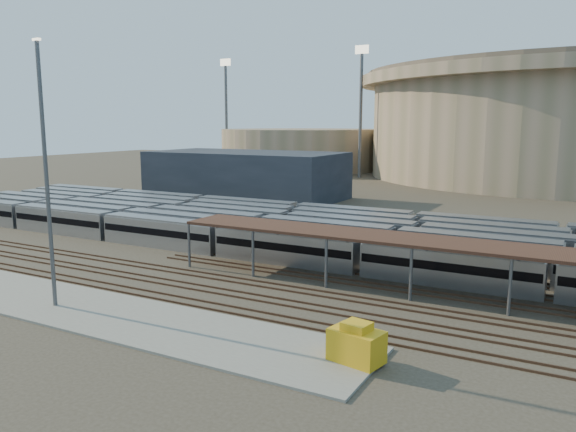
% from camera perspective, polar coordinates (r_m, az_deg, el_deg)
% --- Properties ---
extents(ground, '(420.00, 420.00, 0.00)m').
position_cam_1_polar(ground, '(59.80, -4.69, -6.36)').
color(ground, '#383026').
rests_on(ground, ground).
extents(apron, '(50.00, 9.00, 0.20)m').
position_cam_1_polar(apron, '(51.95, -18.68, -9.19)').
color(apron, gray).
rests_on(apron, ground).
extents(subway_trains, '(115.42, 23.90, 3.60)m').
position_cam_1_polar(subway_trains, '(78.69, -2.06, -1.14)').
color(subway_trains, '#A7A7AB').
rests_on(subway_trains, ground).
extents(inspection_shed, '(60.30, 6.00, 5.30)m').
position_cam_1_polar(inspection_shed, '(54.10, 17.64, -3.04)').
color(inspection_shed, '#535358').
rests_on(inspection_shed, ground).
extents(empty_tracks, '(170.00, 9.62, 0.18)m').
position_cam_1_polar(empty_tracks, '(55.84, -7.53, -7.47)').
color(empty_tracks, '#4C3323').
rests_on(empty_tracks, ground).
extents(stadium, '(124.00, 124.00, 32.50)m').
position_cam_1_polar(stadium, '(188.13, 26.87, 8.53)').
color(stadium, gray).
rests_on(stadium, ground).
extents(secondary_arena, '(56.00, 56.00, 14.00)m').
position_cam_1_polar(secondary_arena, '(200.46, 1.35, 6.82)').
color(secondary_arena, gray).
rests_on(secondary_arena, ground).
extents(service_building, '(42.00, 20.00, 10.00)m').
position_cam_1_polar(service_building, '(123.24, -4.32, 4.20)').
color(service_building, '#1E232D').
rests_on(service_building, ground).
extents(floodlight_0, '(4.00, 1.00, 38.40)m').
position_cam_1_polar(floodlight_0, '(169.69, 7.40, 10.87)').
color(floodlight_0, '#535358').
rests_on(floodlight_0, ground).
extents(floodlight_1, '(4.00, 1.00, 38.40)m').
position_cam_1_polar(floodlight_1, '(204.61, -6.30, 10.64)').
color(floodlight_1, '#535358').
rests_on(floodlight_1, ground).
extents(floodlight_3, '(4.00, 1.00, 38.40)m').
position_cam_1_polar(floodlight_3, '(212.20, 17.54, 10.22)').
color(floodlight_3, '#535358').
rests_on(floodlight_3, ground).
extents(yard_light_pole, '(0.82, 0.36, 22.96)m').
position_cam_1_polar(yard_light_pole, '(52.54, -23.35, 3.77)').
color(yard_light_pole, '#535358').
rests_on(yard_light_pole, apron).
extents(yellow_equipment, '(3.92, 2.88, 2.22)m').
position_cam_1_polar(yellow_equipment, '(39.39, 6.96, -12.95)').
color(yellow_equipment, gold).
rests_on(yellow_equipment, apron).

